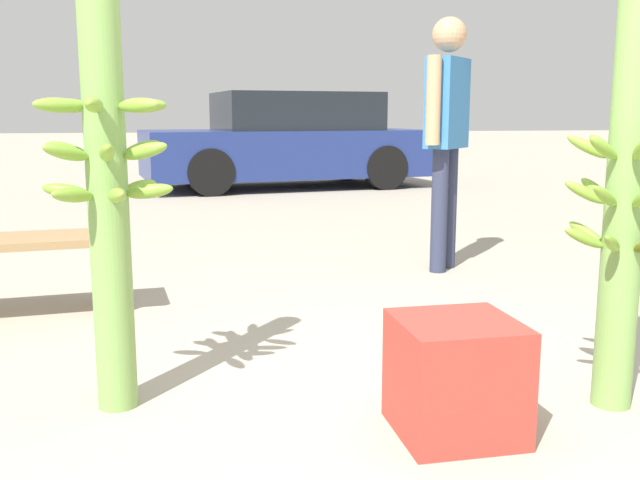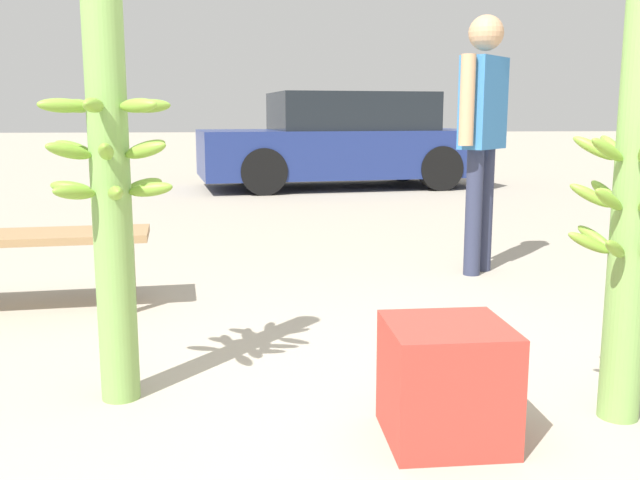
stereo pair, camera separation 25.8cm
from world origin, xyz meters
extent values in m
plane|color=#A89E8C|center=(0.00, 0.00, 0.00)|extent=(80.00, 80.00, 0.00)
cylinder|color=#7AA851|center=(-0.91, 0.42, 0.72)|extent=(0.14, 0.14, 1.44)
ellipsoid|color=#75A333|center=(-1.03, 0.50, 1.06)|extent=(0.16, 0.13, 0.05)
ellipsoid|color=#75A333|center=(-1.04, 0.36, 1.06)|extent=(0.17, 0.11, 0.05)
ellipsoid|color=#75A333|center=(-0.92, 0.27, 1.06)|extent=(0.06, 0.17, 0.05)
ellipsoid|color=#75A333|center=(-0.79, 0.33, 1.06)|extent=(0.16, 0.13, 0.05)
ellipsoid|color=#75A333|center=(-0.78, 0.48, 1.06)|extent=(0.17, 0.11, 0.05)
ellipsoid|color=#545914|center=(-0.89, 0.56, 1.06)|extent=(0.06, 0.17, 0.05)
ellipsoid|color=#75A333|center=(-1.04, 0.48, 0.91)|extent=(0.17, 0.11, 0.09)
ellipsoid|color=#75A333|center=(-1.02, 0.33, 0.91)|extent=(0.16, 0.14, 0.09)
ellipsoid|color=#75A333|center=(-0.89, 0.28, 0.91)|extent=(0.07, 0.17, 0.09)
ellipsoid|color=#75A333|center=(-0.78, 0.36, 0.91)|extent=(0.17, 0.11, 0.09)
ellipsoid|color=#75A333|center=(-0.79, 0.50, 0.91)|extent=(0.16, 0.14, 0.09)
ellipsoid|color=#75A333|center=(-0.93, 0.56, 0.91)|extent=(0.07, 0.17, 0.09)
ellipsoid|color=#75A333|center=(-1.01, 0.32, 0.77)|extent=(0.15, 0.15, 0.07)
ellipsoid|color=#75A333|center=(-0.87, 0.28, 0.77)|extent=(0.09, 0.17, 0.07)
ellipsoid|color=#75A333|center=(-0.77, 0.38, 0.77)|extent=(0.17, 0.09, 0.07)
ellipsoid|color=#75A333|center=(-0.81, 0.52, 0.77)|extent=(0.15, 0.15, 0.07)
ellipsoid|color=#75A333|center=(-0.95, 0.56, 0.77)|extent=(0.09, 0.17, 0.07)
ellipsoid|color=#75A333|center=(-1.05, 0.45, 0.77)|extent=(0.17, 0.09, 0.07)
cylinder|color=#7AA851|center=(0.82, 0.07, 0.73)|extent=(0.14, 0.14, 1.46)
ellipsoid|color=#75A333|center=(0.71, 0.14, 0.92)|extent=(0.15, 0.11, 0.10)
ellipsoid|color=#75A333|center=(0.69, 0.02, 0.92)|extent=(0.16, 0.09, 0.10)
ellipsoid|color=#75A333|center=(0.80, 0.20, 0.92)|extent=(0.06, 0.16, 0.10)
ellipsoid|color=#545914|center=(0.90, 0.17, 0.76)|extent=(0.12, 0.15, 0.10)
ellipsoid|color=#75A333|center=(0.79, 0.20, 0.76)|extent=(0.08, 0.16, 0.10)
ellipsoid|color=#75A333|center=(0.70, 0.12, 0.76)|extent=(0.16, 0.10, 0.10)
ellipsoid|color=#75A333|center=(0.70, 0.01, 0.76)|extent=(0.15, 0.10, 0.10)
ellipsoid|color=#545914|center=(0.87, 0.19, 0.61)|extent=(0.10, 0.16, 0.10)
ellipsoid|color=#75A333|center=(0.75, 0.19, 0.61)|extent=(0.11, 0.15, 0.10)
ellipsoid|color=#75A333|center=(0.69, 0.09, 0.61)|extent=(0.16, 0.07, 0.10)
ellipsoid|color=#75A333|center=(0.72, -0.02, 0.61)|extent=(0.14, 0.13, 0.10)
cylinder|color=#2D334C|center=(1.12, 2.39, 0.40)|extent=(0.15, 0.15, 0.81)
cylinder|color=#2D334C|center=(1.01, 2.26, 0.40)|extent=(0.15, 0.15, 0.81)
cube|color=#3372B2|center=(1.06, 2.33, 1.10)|extent=(0.38, 0.39, 0.57)
cylinder|color=tan|center=(1.23, 2.50, 1.11)|extent=(0.13, 0.13, 0.54)
cylinder|color=tan|center=(0.90, 2.15, 1.11)|extent=(0.13, 0.13, 0.54)
sphere|color=tan|center=(1.06, 2.33, 1.53)|extent=(0.22, 0.22, 0.22)
cube|color=#99754C|center=(-1.61, 1.66, 0.40)|extent=(1.32, 0.52, 0.04)
cylinder|color=#99754C|center=(-1.09, 1.86, 0.19)|extent=(0.06, 0.06, 0.38)
cylinder|color=#99754C|center=(-1.07, 1.57, 0.19)|extent=(0.06, 0.06, 0.38)
cube|color=navy|center=(0.89, 7.96, 0.49)|extent=(4.10, 2.16, 0.64)
cube|color=black|center=(1.05, 7.98, 1.07)|extent=(2.33, 1.80, 0.52)
cylinder|color=black|center=(-0.21, 7.05, 0.30)|extent=(0.63, 0.28, 0.61)
cylinder|color=black|center=(-0.41, 8.55, 0.30)|extent=(0.63, 0.28, 0.61)
cylinder|color=black|center=(2.20, 7.37, 0.30)|extent=(0.63, 0.28, 0.61)
cylinder|color=black|center=(2.00, 8.86, 0.30)|extent=(0.63, 0.28, 0.61)
cube|color=#B2382D|center=(0.18, -0.03, 0.19)|extent=(0.38, 0.38, 0.38)
camera|label=1|loc=(-0.70, -2.08, 1.03)|focal=40.00mm
camera|label=2|loc=(-0.44, -2.12, 1.03)|focal=40.00mm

